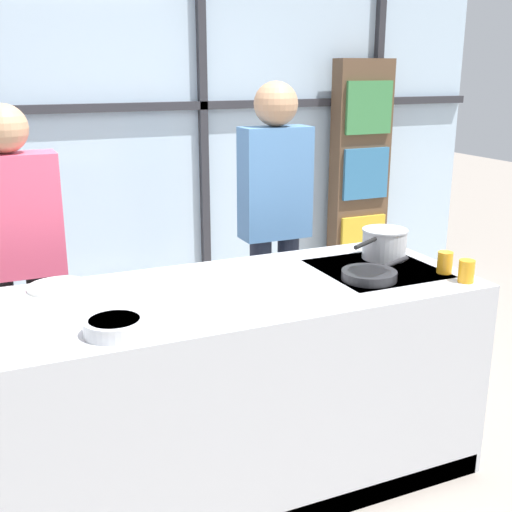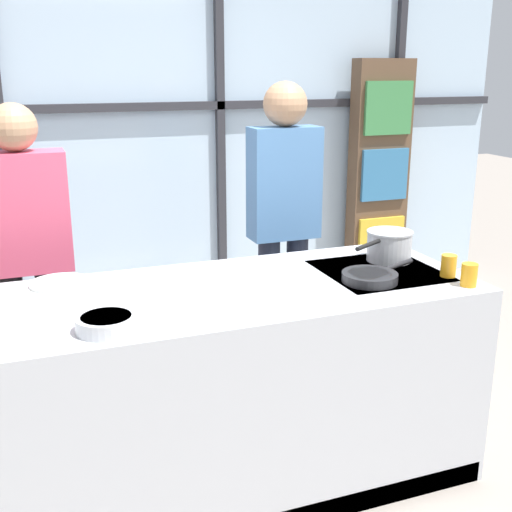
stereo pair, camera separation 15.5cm
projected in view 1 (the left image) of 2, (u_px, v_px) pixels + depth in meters
name	position (u px, v px, depth m)	size (l,w,h in m)	color
ground_plane	(216.00, 482.00, 2.91)	(18.00, 18.00, 0.00)	gray
back_window_wall	(99.00, 127.00, 4.54)	(6.40, 0.10, 2.80)	silver
bookshelf	(360.00, 176.00, 5.32)	(0.49, 0.19, 1.88)	brown
demo_island	(215.00, 392.00, 2.78)	(2.30, 0.84, 0.92)	#B7BABF
spectator_far_left	(17.00, 254.00, 3.13)	(0.45, 0.23, 1.65)	black
spectator_center_left	(275.00, 212.00, 3.66)	(0.40, 0.24, 1.74)	#232838
frying_pan	(370.00, 274.00, 2.81)	(0.42, 0.25, 0.04)	#232326
saucepan	(384.00, 243.00, 3.10)	(0.37, 0.26, 0.15)	silver
white_plate	(58.00, 287.00, 2.70)	(0.26, 0.26, 0.01)	white
mixing_bowl	(115.00, 326.00, 2.23)	(0.22, 0.22, 0.06)	silver
juice_glass_near	(466.00, 271.00, 2.76)	(0.07, 0.07, 0.10)	orange
juice_glass_far	(445.00, 262.00, 2.89)	(0.07, 0.07, 0.10)	orange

